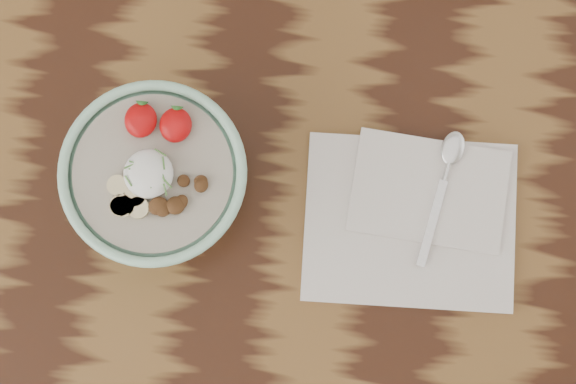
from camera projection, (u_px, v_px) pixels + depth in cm
name	position (u px, v px, depth cm)	size (l,w,h in cm)	color
table	(242.00, 172.00, 103.51)	(160.00, 90.00, 75.00)	black
breakfast_bowl	(159.00, 178.00, 87.29)	(19.79, 19.79, 13.09)	#A2DABC
napkin	(414.00, 216.00, 92.86)	(24.90, 20.64, 1.50)	silver
spoon	(448.00, 167.00, 92.32)	(4.98, 16.29, 0.85)	silver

